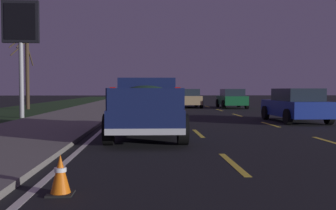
{
  "coord_description": "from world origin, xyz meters",
  "views": [
    {
      "loc": [
        -0.24,
        3.45,
        1.49
      ],
      "look_at": [
        13.66,
        2.74,
        0.94
      ],
      "focal_mm": 41.67,
      "sensor_mm": 36.0,
      "label": 1
    }
  ],
  "objects": [
    {
      "name": "bare_tree_far",
      "position": [
        29.71,
        12.6,
        2.89
      ],
      "size": [
        2.12,
        1.37,
        5.76
      ],
      "color": "#423323",
      "rests_on": "ground"
    },
    {
      "name": "sedan_blue",
      "position": [
        17.32,
        -3.32,
        0.78
      ],
      "size": [
        4.43,
        2.07,
        1.54
      ],
      "color": "navy",
      "rests_on": "ground"
    },
    {
      "name": "gas_price_sign",
      "position": [
        20.63,
        10.11,
        4.57
      ],
      "size": [
        0.27,
        1.9,
        6.14
      ],
      "color": "#99999E",
      "rests_on": "ground"
    },
    {
      "name": "traffic_cone_near",
      "position": [
        5.3,
        4.7,
        0.28
      ],
      "size": [
        0.36,
        0.36,
        0.58
      ],
      "color": "black",
      "rests_on": "ground"
    },
    {
      "name": "sidewalk_shoulder",
      "position": [
        27.0,
        7.45,
        0.06
      ],
      "size": [
        108.0,
        4.0,
        0.12
      ],
      "primitive_type": "cube",
      "color": "slate",
      "rests_on": "ground"
    },
    {
      "name": "sedan_tan",
      "position": [
        32.01,
        0.12,
        0.78
      ],
      "size": [
        4.43,
        2.06,
        1.54
      ],
      "color": "#9E845B",
      "rests_on": "ground"
    },
    {
      "name": "lane_markings",
      "position": [
        29.47,
        3.09,
        0.0
      ],
      "size": [
        108.0,
        7.04,
        0.01
      ],
      "color": "yellow",
      "rests_on": "ground"
    },
    {
      "name": "ground",
      "position": [
        27.0,
        0.0,
        0.0
      ],
      "size": [
        144.0,
        144.0,
        0.0
      ],
      "primitive_type": "plane",
      "color": "black"
    },
    {
      "name": "grass_verge",
      "position": [
        27.0,
        12.45,
        0.0
      ],
      "size": [
        108.0,
        6.0,
        0.01
      ],
      "primitive_type": "cube",
      "color": "#1E3819",
      "rests_on": "ground"
    },
    {
      "name": "pickup_truck",
      "position": [
        12.08,
        3.5,
        0.98
      ],
      "size": [
        5.44,
        2.31,
        1.87
      ],
      "color": "#141E4C",
      "rests_on": "ground"
    },
    {
      "name": "sedan_green",
      "position": [
        30.88,
        -3.31,
        0.78
      ],
      "size": [
        4.44,
        2.1,
        1.54
      ],
      "color": "#14592D",
      "rests_on": "ground"
    }
  ]
}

